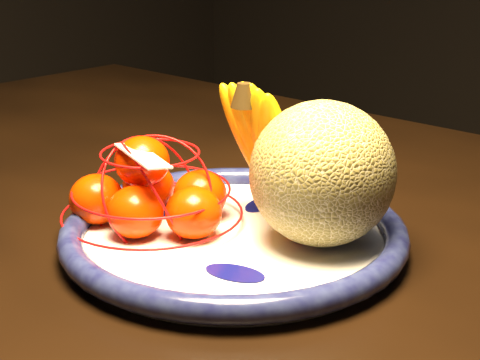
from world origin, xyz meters
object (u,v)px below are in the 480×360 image
Objects in this scene: fruit_bowl at (234,234)px; banana_bunch at (265,142)px; cantaloupe at (322,174)px; mandarin_bag at (152,194)px; dining_table at (207,243)px.

banana_bunch is (-0.01, 0.06, 0.08)m from fruit_bowl.
mandarin_bag is (-0.16, -0.07, -0.04)m from cantaloupe.
banana_bunch reaches higher than dining_table.
fruit_bowl is 2.19× the size of banana_bunch.
cantaloupe is (0.23, -0.08, 0.17)m from dining_table.
cantaloupe is 0.88× the size of banana_bunch.
cantaloupe reaches higher than dining_table.
dining_table is 0.23m from banana_bunch.
cantaloupe is at bearing -6.14° from banana_bunch.
cantaloupe is 0.63× the size of mandarin_bag.
fruit_bowl is 0.10m from mandarin_bag.
cantaloupe is at bearing 28.00° from fruit_bowl.
banana_bunch reaches higher than cantaloupe.
banana_bunch reaches higher than fruit_bowl.
mandarin_bag is at bearing -155.53° from cantaloupe.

